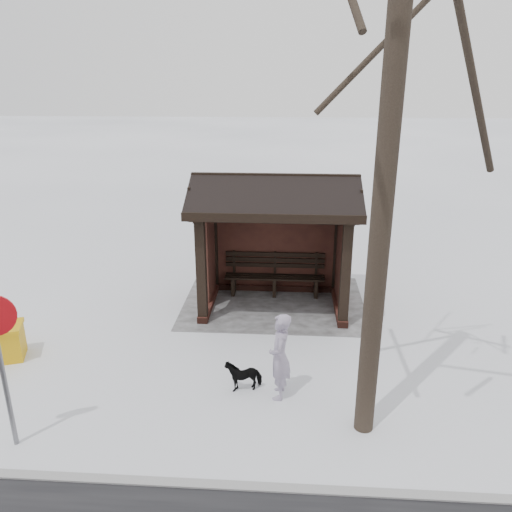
% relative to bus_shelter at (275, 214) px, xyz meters
% --- Properties ---
extents(ground, '(120.00, 120.00, 0.00)m').
position_rel_bus_shelter_xyz_m(ground, '(0.00, 0.16, -2.17)').
color(ground, white).
rests_on(ground, ground).
extents(kerb, '(120.00, 0.15, 0.06)m').
position_rel_bus_shelter_xyz_m(kerb, '(0.00, 5.66, -2.16)').
color(kerb, gray).
rests_on(kerb, ground).
extents(trampled_patch, '(4.20, 3.20, 0.02)m').
position_rel_bus_shelter_xyz_m(trampled_patch, '(0.00, -0.04, -2.16)').
color(trampled_patch, '#98999E').
rests_on(trampled_patch, ground).
extents(bus_shelter, '(3.60, 2.40, 3.09)m').
position_rel_bus_shelter_xyz_m(bus_shelter, '(0.00, 0.00, 0.00)').
color(bus_shelter, '#3A1C15').
rests_on(bus_shelter, ground).
extents(pedestrian, '(0.37, 0.55, 1.49)m').
position_rel_bus_shelter_xyz_m(pedestrian, '(-0.21, 3.63, -1.42)').
color(pedestrian, '#978BA3').
rests_on(pedestrian, ground).
extents(dog, '(0.67, 0.45, 0.52)m').
position_rel_bus_shelter_xyz_m(dog, '(0.40, 3.44, -1.91)').
color(dog, black).
rests_on(dog, ground).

